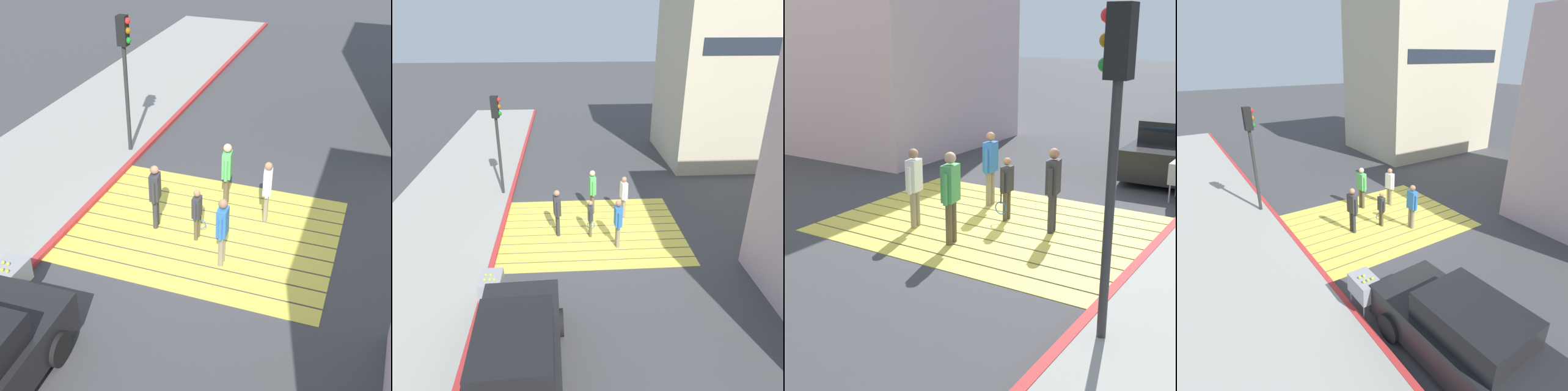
{
  "view_description": "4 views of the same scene",
  "coord_description": "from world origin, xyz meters",
  "views": [
    {
      "loc": [
        3.62,
        -10.85,
        7.96
      ],
      "look_at": [
        -0.22,
        -0.12,
        1.03
      ],
      "focal_mm": 51.17,
      "sensor_mm": 36.0,
      "label": 1
    },
    {
      "loc": [
        -0.92,
        -11.91,
        6.94
      ],
      "look_at": [
        -0.08,
        1.0,
        0.91
      ],
      "focal_mm": 34.81,
      "sensor_mm": 36.0,
      "label": 2
    },
    {
      "loc": [
        -5.8,
        9.64,
        3.98
      ],
      "look_at": [
        -0.1,
        0.66,
        0.82
      ],
      "focal_mm": 52.44,
      "sensor_mm": 36.0,
      "label": 3
    },
    {
      "loc": [
        -6.28,
        -9.48,
        5.99
      ],
      "look_at": [
        0.02,
        0.36,
        0.95
      ],
      "focal_mm": 30.03,
      "sensor_mm": 36.0,
      "label": 4
    }
  ],
  "objects": [
    {
      "name": "tennis_ball_cart",
      "position": [
        -2.9,
        -3.86,
        0.7
      ],
      "size": [
        0.56,
        0.8,
        1.02
      ],
      "color": "#99999E",
      "rests_on": "ground"
    },
    {
      "name": "pedestrian_adult_lead",
      "position": [
        -1.22,
        -0.26,
        1.0
      ],
      "size": [
        0.28,
        0.5,
        1.72
      ],
      "color": "#333338",
      "rests_on": "ground"
    },
    {
      "name": "crosswalk_stripes",
      "position": [
        0.0,
        0.0,
        0.01
      ],
      "size": [
        6.4,
        4.9,
        0.01
      ],
      "color": "#EAD64C",
      "rests_on": "ground"
    },
    {
      "name": "pedestrian_child_with_racket",
      "position": [
        -0.08,
        -0.41,
        0.77
      ],
      "size": [
        0.28,
        0.41,
        1.37
      ],
      "color": "brown",
      "rests_on": "ground"
    },
    {
      "name": "pedestrian_teen_behind",
      "position": [
        1.28,
        0.97,
        0.96
      ],
      "size": [
        0.27,
        0.48,
        1.65
      ],
      "color": "gray",
      "rests_on": "ground"
    },
    {
      "name": "ground_plane",
      "position": [
        0.0,
        0.0,
        0.0
      ],
      "size": [
        120.0,
        120.0,
        0.0
      ],
      "primitive_type": "plane",
      "color": "#424244"
    },
    {
      "name": "sidewalk_west",
      "position": [
        -5.6,
        0.0,
        0.06
      ],
      "size": [
        4.8,
        40.0,
        0.12
      ],
      "primitive_type": "cube",
      "color": "#9E9B93",
      "rests_on": "ground"
    },
    {
      "name": "traffic_light_corner",
      "position": [
        -3.58,
        3.24,
        3.04
      ],
      "size": [
        0.39,
        0.28,
        4.24
      ],
      "color": "#2D2D2D",
      "rests_on": "ground"
    },
    {
      "name": "pedestrian_adult_trailing",
      "position": [
        0.77,
        -1.14,
        1.0
      ],
      "size": [
        0.24,
        0.5,
        1.71
      ],
      "color": "gray",
      "rests_on": "ground"
    },
    {
      "name": "curb_painted",
      "position": [
        -3.25,
        0.0,
        0.07
      ],
      "size": [
        0.16,
        40.0,
        0.13
      ],
      "primitive_type": "cube",
      "color": "#BC3333",
      "rests_on": "ground"
    },
    {
      "name": "pedestrian_adult_side",
      "position": [
        0.12,
        1.34,
        1.04
      ],
      "size": [
        0.28,
        0.52,
        1.78
      ],
      "color": "brown",
      "rests_on": "ground"
    }
  ]
}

